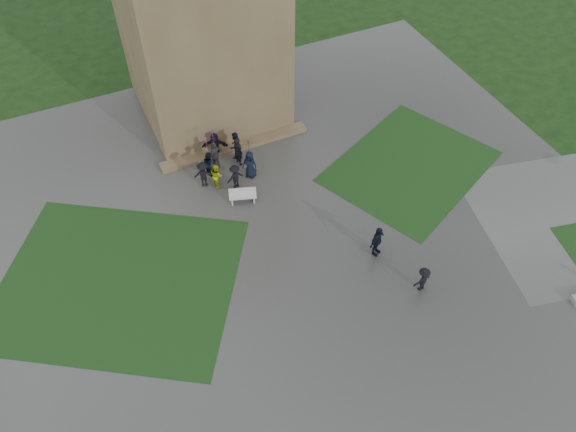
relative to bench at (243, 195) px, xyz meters
name	(u,v)px	position (x,y,z in m)	size (l,w,h in m)	color
ground	(315,284)	(1.15, -6.43, -0.46)	(120.00, 120.00, 0.00)	black
plaza	(298,253)	(1.15, -4.43, -0.45)	(34.00, 34.00, 0.02)	#393936
lawn_inset_left	(118,282)	(-7.35, -2.43, -0.43)	(11.00, 9.00, 0.01)	#143412
lawn_inset_right	(410,166)	(9.65, -1.43, -0.43)	(9.00, 7.00, 0.01)	#143412
tower_plinth	(235,147)	(1.15, 4.17, -0.33)	(9.00, 0.80, 0.22)	brown
bench	(243,195)	(0.00, 0.00, 0.00)	(1.53, 0.89, 0.85)	silver
visitor_cluster	(222,155)	(-0.15, 2.65, 0.79)	(3.66, 3.69, 2.64)	black
pedestrian_mid	(377,241)	(4.65, -6.01, 0.48)	(1.07, 0.61, 1.83)	black
pedestrian_near	(423,279)	(5.51, -8.72, 0.29)	(0.93, 0.48, 1.45)	black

